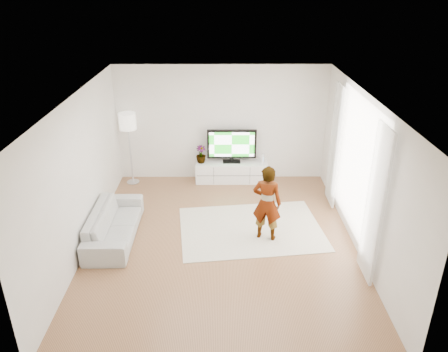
{
  "coord_description": "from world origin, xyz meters",
  "views": [
    {
      "loc": [
        0.01,
        -7.0,
        4.61
      ],
      "look_at": [
        0.05,
        0.4,
        1.21
      ],
      "focal_mm": 35.0,
      "sensor_mm": 36.0,
      "label": 1
    }
  ],
  "objects_px": {
    "rug": "(251,229)",
    "player": "(267,203)",
    "media_console": "(232,172)",
    "sofa": "(114,224)",
    "television": "(232,145)",
    "floor_lamp": "(128,125)"
  },
  "relations": [
    {
      "from": "rug",
      "to": "player",
      "type": "relative_size",
      "value": 1.87
    },
    {
      "from": "media_console",
      "to": "sofa",
      "type": "height_order",
      "value": "sofa"
    },
    {
      "from": "television",
      "to": "rug",
      "type": "xyz_separation_m",
      "value": [
        0.34,
        -2.3,
        -0.93
      ]
    },
    {
      "from": "media_console",
      "to": "player",
      "type": "bearing_deg",
      "value": -76.95
    },
    {
      "from": "sofa",
      "to": "floor_lamp",
      "type": "relative_size",
      "value": 1.17
    },
    {
      "from": "media_console",
      "to": "sofa",
      "type": "distance_m",
      "value": 3.44
    },
    {
      "from": "rug",
      "to": "sofa",
      "type": "bearing_deg",
      "value": -173.87
    },
    {
      "from": "television",
      "to": "floor_lamp",
      "type": "bearing_deg",
      "value": -177.41
    },
    {
      "from": "media_console",
      "to": "sofa",
      "type": "bearing_deg",
      "value": -132.06
    },
    {
      "from": "player",
      "to": "floor_lamp",
      "type": "bearing_deg",
      "value": -23.0
    },
    {
      "from": "media_console",
      "to": "player",
      "type": "height_order",
      "value": "player"
    },
    {
      "from": "television",
      "to": "media_console",
      "type": "bearing_deg",
      "value": -90.0
    },
    {
      "from": "player",
      "to": "sofa",
      "type": "xyz_separation_m",
      "value": [
        -2.91,
        0.04,
        -0.46
      ]
    },
    {
      "from": "player",
      "to": "sofa",
      "type": "height_order",
      "value": "player"
    },
    {
      "from": "rug",
      "to": "sofa",
      "type": "relative_size",
      "value": 1.36
    },
    {
      "from": "media_console",
      "to": "rug",
      "type": "distance_m",
      "value": 2.31
    },
    {
      "from": "television",
      "to": "sofa",
      "type": "bearing_deg",
      "value": -131.75
    },
    {
      "from": "sofa",
      "to": "floor_lamp",
      "type": "height_order",
      "value": "floor_lamp"
    },
    {
      "from": "rug",
      "to": "player",
      "type": "xyz_separation_m",
      "value": [
        0.26,
        -0.33,
        0.75
      ]
    },
    {
      "from": "player",
      "to": "television",
      "type": "bearing_deg",
      "value": -60.3
    },
    {
      "from": "rug",
      "to": "floor_lamp",
      "type": "relative_size",
      "value": 1.59
    },
    {
      "from": "television",
      "to": "rug",
      "type": "bearing_deg",
      "value": -81.54
    }
  ]
}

